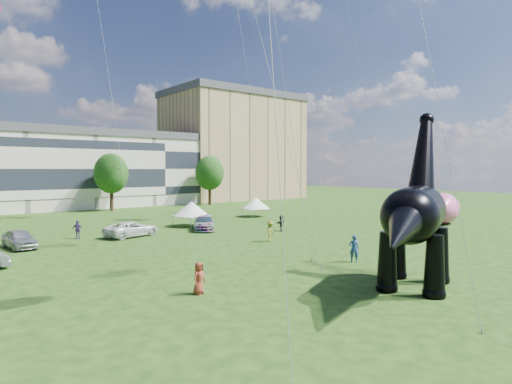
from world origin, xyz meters
TOP-DOWN VIEW (x-y plane):
  - ground at (0.00, 0.00)m, footprint 220.00×220.00m
  - apartment_block at (40.00, 65.00)m, footprint 28.00×18.00m
  - tree_mid_right at (8.00, 53.00)m, footprint 5.20×5.20m
  - tree_far_right at (26.00, 53.00)m, footprint 5.20×5.20m
  - dinosaur_sculpture at (4.56, -0.18)m, footprint 12.26×6.74m
  - car_silver at (-9.42, 26.38)m, footprint 2.25×4.70m
  - car_white at (0.09, 26.43)m, footprint 5.69×3.61m
  - car_dark at (7.87, 25.91)m, footprint 4.49×5.42m
  - gazebo_near at (8.36, 29.40)m, footprint 4.84×4.84m
  - gazebo_far at (20.22, 32.56)m, footprint 4.23×4.23m
  - inflatable_pink at (32.80, 12.82)m, footprint 8.04×5.98m
  - visitors at (-0.97, 12.69)m, footprint 45.95×39.41m

SIDE VIEW (x-z plane):
  - ground at x=0.00m, z-range 0.00..0.00m
  - car_white at x=0.09m, z-range 0.00..1.46m
  - car_dark at x=7.87m, z-range 0.00..1.48m
  - car_silver at x=-9.42m, z-range 0.00..1.55m
  - visitors at x=-0.97m, z-range -0.05..1.84m
  - inflatable_pink at x=32.80m, z-range 0.00..3.61m
  - gazebo_far at x=20.22m, z-range 0.53..3.13m
  - gazebo_near at x=8.36m, z-range 0.57..3.36m
  - dinosaur_sculpture at x=4.56m, z-range -1.26..9.07m
  - tree_mid_right at x=8.00m, z-range 1.57..11.01m
  - tree_far_right at x=26.00m, z-range 1.57..11.01m
  - apartment_block at x=40.00m, z-range 0.00..22.00m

